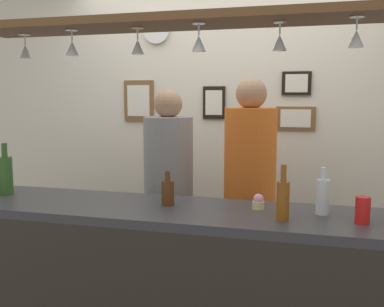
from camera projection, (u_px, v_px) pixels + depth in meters
The scene contains 22 objects.
back_wall at pixel (224, 134), 3.65m from camera, with size 4.40×0.06×2.60m, color silver.
bar_counter at pixel (159, 282), 2.19m from camera, with size 2.70×0.55×1.03m.
overhead_glass_rack at pixel (171, 22), 2.22m from camera, with size 2.20×0.36×0.04m, color brown.
hanging_wineglass_far_left at pixel (25, 51), 2.51m from camera, with size 0.07×0.07×0.13m.
hanging_wineglass_left at pixel (72, 47), 2.35m from camera, with size 0.07×0.07×0.13m.
hanging_wineglass_center_left at pixel (138, 46), 2.28m from camera, with size 0.07×0.07×0.13m.
hanging_wineglass_center at pixel (199, 42), 2.13m from camera, with size 0.07×0.07×0.13m.
hanging_wineglass_center_right at pixel (280, 42), 2.10m from camera, with size 0.07×0.07×0.13m.
hanging_wineglass_right at pixel (356, 38), 1.96m from camera, with size 0.07×0.07×0.13m.
person_left_grey_shirt at pixel (169, 185), 3.09m from camera, with size 0.34×0.34×1.65m.
person_middle_orange_shirt at pixel (250, 182), 2.94m from camera, with size 0.34×0.34×1.72m.
bottle_beer_amber_tall at pixel (283, 199), 2.04m from camera, with size 0.06×0.06×0.26m.
bottle_soda_clear at pixel (323, 196), 2.14m from camera, with size 0.06×0.06×0.23m.
bottle_beer_brown_stubby at pixel (168, 192), 2.33m from camera, with size 0.07×0.07×0.18m.
bottle_champagne_green at pixel (6, 174), 2.58m from camera, with size 0.08×0.08×0.30m.
drink_can at pixel (363, 210), 1.99m from camera, with size 0.07×0.07×0.12m, color red.
cupcake at pixel (258, 202), 2.25m from camera, with size 0.06×0.06×0.08m.
picture_frame_caricature at pixel (139, 101), 3.76m from camera, with size 0.26×0.02×0.34m.
picture_frame_crest at pixel (214, 103), 3.59m from camera, with size 0.18×0.02×0.26m.
picture_frame_lower_pair at pixel (296, 118), 3.44m from camera, with size 0.30×0.02×0.18m.
picture_frame_upper_small at pixel (297, 83), 3.40m from camera, with size 0.22×0.02×0.18m.
wall_clock at pixel (156, 30), 3.64m from camera, with size 0.22×0.22×0.03m, color white.
Camera 1 is at (0.71, -2.48, 1.60)m, focal length 41.77 mm.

